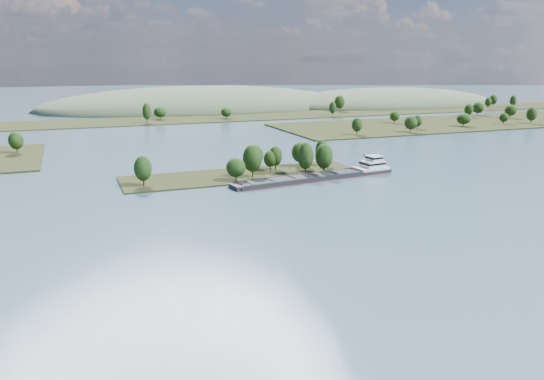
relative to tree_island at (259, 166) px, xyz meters
name	(u,v)px	position (x,y,z in m)	size (l,w,h in m)	color
ground	(301,214)	(-6.87, -58.98, -4.17)	(1800.00, 1800.00, 0.00)	#3D566A
tree_island	(259,166)	(0.00, 0.00, 0.00)	(100.00, 30.00, 14.97)	black
right_bank	(480,121)	(225.66, 120.83, -3.15)	(320.00, 90.00, 14.11)	black
back_shoreline	(168,120)	(0.96, 220.89, -3.50)	(900.00, 60.00, 16.39)	black
hill_east	(388,104)	(253.13, 291.02, -4.17)	(260.00, 140.00, 36.00)	#40553A
hill_west	(202,108)	(53.13, 321.02, -4.17)	(320.00, 160.00, 44.00)	#40553A
cargo_barge	(326,175)	(23.84, -15.15, -2.92)	(73.92, 18.41, 9.93)	black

